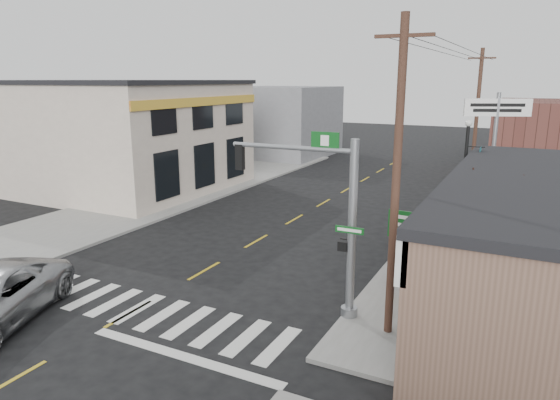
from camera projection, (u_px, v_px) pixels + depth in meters
The scene contains 19 objects.
ground at pixel (129, 314), 15.44m from camera, with size 140.00×140.00×0.00m, color black.
sidewalk_right at pixel (482, 237), 22.72m from camera, with size 6.00×38.00×0.13m, color gray.
sidewalk_left at pixel (169, 196), 30.65m from camera, with size 6.00×38.00×0.13m, color gray.
center_line at pixel (256, 241), 22.37m from camera, with size 0.12×56.00×0.01m, color gold.
crosswalk at pixel (138, 309), 15.78m from camera, with size 11.00×2.20×0.01m, color silver.
left_building at pixel (128, 137), 32.49m from camera, with size 12.00×12.00×6.80m, color beige.
bldg_distant_right at pixel (555, 141), 35.49m from camera, with size 8.00×10.00×5.60m, color brown.
bldg_distant_left at pixel (280, 121), 47.25m from camera, with size 9.00×10.00×6.40m, color slate.
traffic_signal_pole at pixel (331, 208), 14.57m from camera, with size 4.33×0.36×5.49m.
guide_sign at pixel (410, 234), 17.12m from camera, with size 1.57×0.13×2.75m.
fire_hydrant at pixel (407, 290), 15.90m from camera, with size 0.22×0.22×0.71m.
ped_crossing_sign at pixel (445, 202), 21.41m from camera, with size 1.02×0.07×2.63m.
lamp_post at pixel (466, 174), 20.67m from camera, with size 0.69×0.55×5.35m.
dance_center_sign at pixel (496, 126), 22.98m from camera, with size 3.00×0.19×6.37m.
bare_tree at pixel (498, 181), 15.75m from camera, with size 2.42×2.42×4.84m.
shrub_front at pixel (454, 305), 14.63m from camera, with size 1.34×1.34×1.00m, color #183815.
shrub_back at pixel (493, 282), 16.51m from camera, with size 1.06×1.06×0.79m, color black.
utility_pole_near at pixel (396, 179), 13.10m from camera, with size 1.49×0.22×8.54m.
utility_pole_far at pixel (476, 123), 29.32m from camera, with size 1.51×0.23×8.69m.
Camera 1 is at (10.60, -10.51, 7.07)m, focal length 32.00 mm.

